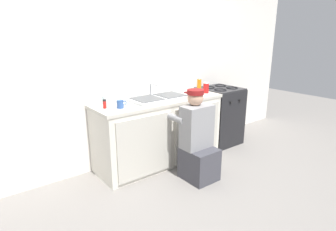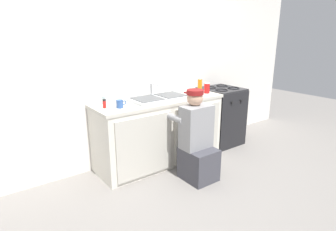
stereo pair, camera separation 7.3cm
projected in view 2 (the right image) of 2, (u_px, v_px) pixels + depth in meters
name	position (u px, v px, depth m)	size (l,w,h in m)	color
ground_plane	(172.00, 169.00, 3.73)	(12.00, 12.00, 0.00)	gray
back_wall	(144.00, 69.00, 3.87)	(6.00, 0.10, 2.50)	silver
counter_cabinet	(160.00, 133.00, 3.83)	(1.75, 0.62, 0.86)	silver
countertop	(159.00, 101.00, 3.71)	(1.79, 0.62, 0.04)	beige
sink_double_basin	(159.00, 98.00, 3.70)	(0.80, 0.44, 0.19)	silver
stove_range	(220.00, 116.00, 4.51)	(0.59, 0.62, 0.92)	black
plumber_person	(197.00, 143.00, 3.38)	(0.42, 0.61, 1.10)	#3F3F47
water_glass	(105.00, 100.00, 3.43)	(0.06, 0.06, 0.10)	#ADC6CC
soda_cup_red	(207.00, 88.00, 4.05)	(0.08, 0.08, 0.15)	red
coffee_mug	(120.00, 104.00, 3.26)	(0.13, 0.08, 0.09)	#335699
spice_bottle_red	(104.00, 104.00, 3.25)	(0.04, 0.04, 0.10)	red
soap_bottle_orange	(200.00, 87.00, 3.91)	(0.06, 0.06, 0.25)	orange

